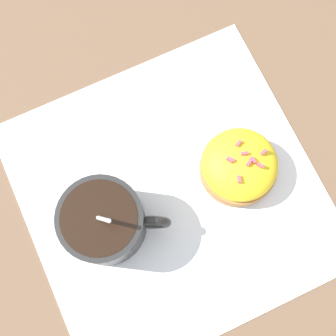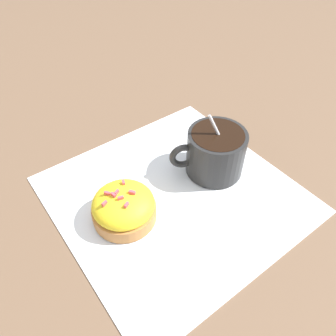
# 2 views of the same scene
# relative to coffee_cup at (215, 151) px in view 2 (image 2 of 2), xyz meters

# --- Properties ---
(ground_plane) EXTENTS (3.00, 3.00, 0.00)m
(ground_plane) POSITION_rel_coffee_cup_xyz_m (0.07, 0.01, -0.04)
(ground_plane) COLOR brown
(paper_napkin) EXTENTS (0.31, 0.31, 0.00)m
(paper_napkin) POSITION_rel_coffee_cup_xyz_m (0.07, 0.01, -0.04)
(paper_napkin) COLOR white
(paper_napkin) RESTS_ON ground_plane
(coffee_cup) EXTENTS (0.10, 0.08, 0.09)m
(coffee_cup) POSITION_rel_coffee_cup_xyz_m (0.00, 0.00, 0.00)
(coffee_cup) COLOR black
(coffee_cup) RESTS_ON paper_napkin
(frosted_pastry) EXTENTS (0.08, 0.08, 0.05)m
(frosted_pastry) POSITION_rel_coffee_cup_xyz_m (0.15, 0.00, -0.02)
(frosted_pastry) COLOR #B2753D
(frosted_pastry) RESTS_ON paper_napkin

